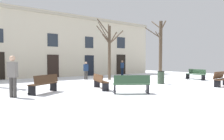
% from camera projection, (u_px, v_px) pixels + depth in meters
% --- Properties ---
extents(ground_plane, '(34.36, 34.36, 0.00)m').
position_uv_depth(ground_plane, '(128.00, 86.00, 12.13)').
color(ground_plane, white).
extents(building_facade, '(21.48, 0.60, 6.55)m').
position_uv_depth(building_facade, '(71.00, 45.00, 19.86)').
color(building_facade, beige).
rests_on(building_facade, ground).
extents(tree_left_of_center, '(1.96, 1.99, 5.15)m').
position_uv_depth(tree_left_of_center, '(109.00, 49.00, 16.11)').
color(tree_left_of_center, '#4C3D2D').
rests_on(tree_left_of_center, ground).
extents(tree_center, '(1.98, 2.26, 5.74)m').
position_uv_depth(tree_center, '(160.00, 47.00, 18.04)').
color(tree_center, '#4C3D2D').
rests_on(tree_center, ground).
extents(litter_bin, '(0.49, 0.49, 0.89)m').
position_uv_depth(litter_bin, '(161.00, 77.00, 13.15)').
color(litter_bin, '#2D3D2D').
rests_on(litter_bin, ground).
extents(bench_near_lamp, '(1.59, 0.62, 0.93)m').
position_uv_depth(bench_near_lamp, '(221.00, 79.00, 11.79)').
color(bench_near_lamp, '#51331E').
rests_on(bench_near_lamp, ground).
extents(bench_near_center_tree, '(1.60, 1.29, 0.91)m').
position_uv_depth(bench_near_center_tree, '(44.00, 84.00, 9.22)').
color(bench_near_center_tree, '#3D2819').
rests_on(bench_near_center_tree, ground).
extents(bench_by_litter_bin, '(1.72, 1.25, 0.91)m').
position_uv_depth(bench_by_litter_bin, '(131.00, 84.00, 9.01)').
color(bench_by_litter_bin, '#2D4C33').
rests_on(bench_by_litter_bin, ground).
extents(bench_back_to_back_right, '(0.82, 1.90, 0.90)m').
position_uv_depth(bench_back_to_back_right, '(196.00, 74.00, 16.34)').
color(bench_back_to_back_right, '#2D4C33').
rests_on(bench_back_to_back_right, ground).
extents(bench_far_corner, '(0.85, 1.83, 0.84)m').
position_uv_depth(bench_far_corner, '(100.00, 81.00, 10.58)').
color(bench_far_corner, '#51331E').
rests_on(bench_far_corner, ground).
extents(person_near_bench, '(0.38, 0.23, 1.71)m').
position_uv_depth(person_near_bench, '(122.00, 67.00, 21.72)').
color(person_near_bench, black).
rests_on(person_near_bench, ground).
extents(person_by_shop_door, '(0.43, 0.42, 1.81)m').
position_uv_depth(person_by_shop_door, '(13.00, 74.00, 8.07)').
color(person_by_shop_door, '#403D3A').
rests_on(person_by_shop_door, ground).
extents(person_crossing_plaza, '(0.38, 0.22, 1.56)m').
position_uv_depth(person_crossing_plaza, '(86.00, 70.00, 16.41)').
color(person_crossing_plaza, '#403D3A').
rests_on(person_crossing_plaza, ground).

